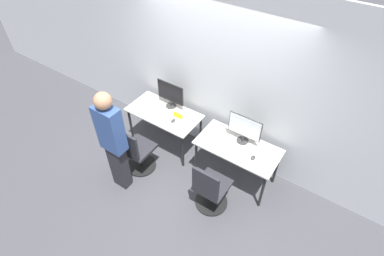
# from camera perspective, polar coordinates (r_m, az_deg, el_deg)

# --- Properties ---
(ground_plane) EXTENTS (20.00, 20.00, 0.00)m
(ground_plane) POSITION_cam_1_polar(r_m,az_deg,el_deg) (4.96, -0.81, -8.08)
(ground_plane) COLOR #3D3D42
(wall_back) EXTENTS (12.00, 0.05, 2.80)m
(wall_back) POSITION_cam_1_polar(r_m,az_deg,el_deg) (4.48, 4.51, 9.59)
(wall_back) COLOR #B7BCC1
(wall_back) RESTS_ON ground_plane
(desk_left) EXTENTS (1.21, 0.62, 0.71)m
(desk_left) POSITION_cam_1_polar(r_m,az_deg,el_deg) (4.97, -5.33, 2.29)
(desk_left) COLOR #BCB7AD
(desk_left) RESTS_ON ground_plane
(monitor_left) EXTENTS (0.50, 0.18, 0.46)m
(monitor_left) POSITION_cam_1_polar(r_m,az_deg,el_deg) (4.88, -4.13, 6.50)
(monitor_left) COLOR #2D2D2D
(monitor_left) RESTS_ON desk_left
(keyboard_left) EXTENTS (0.41, 0.14, 0.02)m
(keyboard_left) POSITION_cam_1_polar(r_m,az_deg,el_deg) (4.87, -5.91, 2.64)
(keyboard_left) COLOR silver
(keyboard_left) RESTS_ON desk_left
(mouse_left) EXTENTS (0.06, 0.09, 0.03)m
(mouse_left) POSITION_cam_1_polar(r_m,az_deg,el_deg) (4.72, -3.59, 1.40)
(mouse_left) COLOR #333333
(mouse_left) RESTS_ON desk_left
(office_chair_left) EXTENTS (0.48, 0.48, 0.90)m
(office_chair_left) POSITION_cam_1_polar(r_m,az_deg,el_deg) (4.79, -10.46, -4.67)
(office_chair_left) COLOR black
(office_chair_left) RESTS_ON ground_plane
(person_left) EXTENTS (0.36, 0.23, 1.75)m
(person_left) POSITION_cam_1_polar(r_m,az_deg,el_deg) (4.22, -14.87, -2.17)
(person_left) COLOR #232328
(person_left) RESTS_ON ground_plane
(desk_right) EXTENTS (1.21, 0.62, 0.71)m
(desk_right) POSITION_cam_1_polar(r_m,az_deg,el_deg) (4.45, 8.68, -4.18)
(desk_right) COLOR #BCB7AD
(desk_right) RESTS_ON ground_plane
(monitor_right) EXTENTS (0.50, 0.18, 0.46)m
(monitor_right) POSITION_cam_1_polar(r_m,az_deg,el_deg) (4.31, 9.97, -0.07)
(monitor_right) COLOR #2D2D2D
(monitor_right) RESTS_ON desk_right
(keyboard_right) EXTENTS (0.41, 0.14, 0.02)m
(keyboard_right) POSITION_cam_1_polar(r_m,az_deg,el_deg) (4.31, 8.11, -4.28)
(keyboard_right) COLOR silver
(keyboard_right) RESTS_ON desk_right
(mouse_right) EXTENTS (0.06, 0.09, 0.03)m
(mouse_right) POSITION_cam_1_polar(r_m,az_deg,el_deg) (4.26, 11.57, -5.55)
(mouse_right) COLOR #333333
(mouse_right) RESTS_ON desk_right
(office_chair_right) EXTENTS (0.48, 0.48, 0.90)m
(office_chair_right) POSITION_cam_1_polar(r_m,az_deg,el_deg) (4.28, 3.51, -11.76)
(office_chair_right) COLOR black
(office_chair_right) RESTS_ON ground_plane
(placard_left) EXTENTS (0.16, 0.03, 0.08)m
(placard_left) POSITION_cam_1_polar(r_m,az_deg,el_deg) (4.78, -2.68, 2.42)
(placard_left) COLOR yellow
(placard_left) RESTS_ON desk_left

